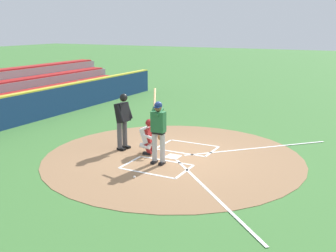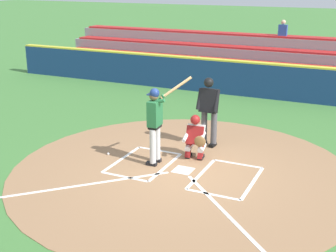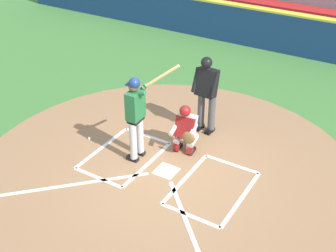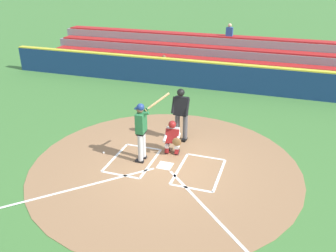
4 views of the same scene
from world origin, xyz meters
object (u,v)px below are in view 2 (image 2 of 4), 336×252
object	(u,v)px
plate_umpire	(209,107)
baseball	(108,154)
batter	(155,120)
catcher	(196,136)

from	to	relation	value
plate_umpire	baseball	distance (m)	2.86
batter	catcher	bearing A→B (deg)	-134.83
batter	baseball	size ratio (longest dim) A/B	28.76
batter	catcher	size ratio (longest dim) A/B	1.88
catcher	baseball	size ratio (longest dim) A/B	15.27
baseball	batter	bearing A→B (deg)	179.93
batter	catcher	xyz separation A→B (m)	(-0.73, -0.74, -0.51)
batter	catcher	world-z (taller)	batter
catcher	plate_umpire	size ratio (longest dim) A/B	0.61
batter	plate_umpire	xyz separation A→B (m)	(-0.71, -1.70, -0.02)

